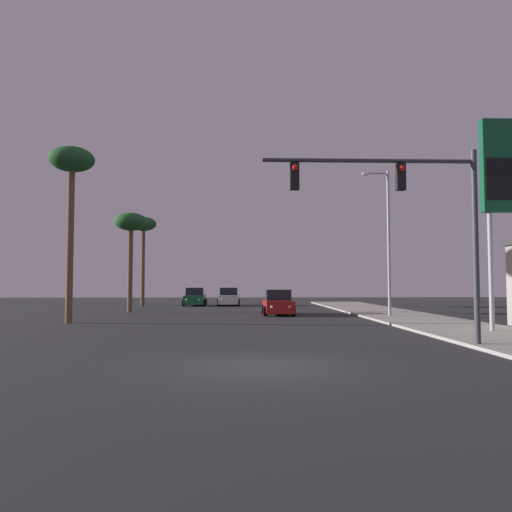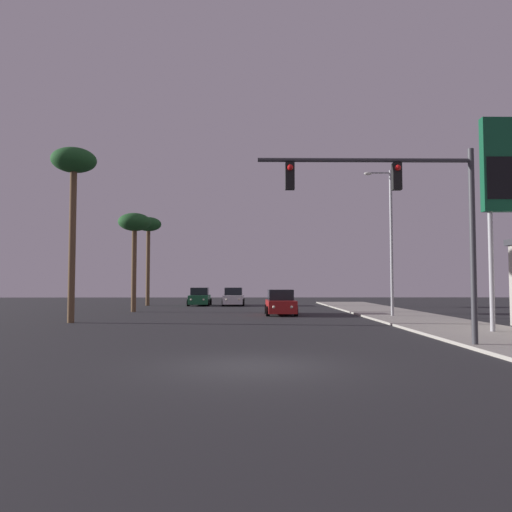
% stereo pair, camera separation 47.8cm
% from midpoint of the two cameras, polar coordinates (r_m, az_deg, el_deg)
% --- Properties ---
extents(ground_plane, '(120.00, 120.00, 0.00)m').
position_cam_midpoint_polar(ground_plane, '(13.01, 0.58, -12.52)').
color(ground_plane, '#28282B').
extents(sidewalk_right, '(5.00, 60.00, 0.12)m').
position_cam_midpoint_polar(sidewalk_right, '(24.93, 22.61, -7.62)').
color(sidewalk_right, '#9E998E').
rests_on(sidewalk_right, ground).
extents(car_white, '(2.04, 4.32, 1.68)m').
position_cam_midpoint_polar(car_white, '(47.12, -2.29, -4.75)').
color(car_white, silver).
rests_on(car_white, ground).
extents(car_red, '(2.04, 4.33, 1.68)m').
position_cam_midpoint_polar(car_red, '(33.37, 3.23, -5.43)').
color(car_red, maroon).
rests_on(car_red, ground).
extents(car_green, '(2.04, 4.33, 1.68)m').
position_cam_midpoint_polar(car_green, '(47.19, -6.16, -4.73)').
color(car_green, '#195933').
rests_on(car_green, ground).
extents(traffic_light_mast, '(7.24, 0.36, 6.50)m').
position_cam_midpoint_polar(traffic_light_mast, '(17.49, 17.99, 5.59)').
color(traffic_light_mast, '#38383D').
rests_on(traffic_light_mast, sidewalk_right).
extents(street_lamp, '(1.74, 0.24, 9.00)m').
position_cam_midpoint_polar(street_lamp, '(31.96, 15.39, 2.39)').
color(street_lamp, '#99999E').
rests_on(street_lamp, sidewalk_right).
extents(gas_station_sign, '(2.00, 0.42, 9.00)m').
position_cam_midpoint_polar(gas_station_sign, '(23.87, 27.15, 8.09)').
color(gas_station_sign, '#99999E').
rests_on(gas_station_sign, sidewalk_right).
extents(palm_tree_near, '(2.40, 2.40, 9.45)m').
position_cam_midpoint_polar(palm_tree_near, '(29.05, -19.67, 9.18)').
color(palm_tree_near, brown).
rests_on(palm_tree_near, ground).
extents(palm_tree_mid, '(2.40, 2.40, 7.29)m').
position_cam_midpoint_polar(palm_tree_mid, '(37.99, -13.36, 3.29)').
color(palm_tree_mid, brown).
rests_on(palm_tree_mid, ground).
extents(palm_tree_far, '(2.40, 2.40, 8.32)m').
position_cam_midpoint_polar(palm_tree_far, '(48.02, -11.92, 3.06)').
color(palm_tree_far, brown).
rests_on(palm_tree_far, ground).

